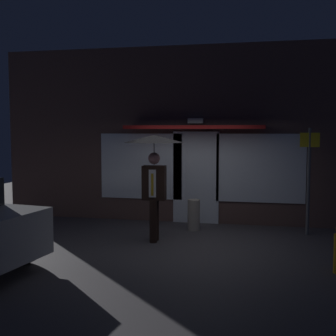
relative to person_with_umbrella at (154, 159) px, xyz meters
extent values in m
plane|color=#423F44|center=(0.56, -0.27, -1.65)|extent=(18.00, 18.00, 0.00)
cube|color=brown|center=(0.56, 2.08, 0.46)|extent=(9.78, 0.30, 4.23)
cube|color=white|center=(0.56, 1.91, -0.55)|extent=(1.10, 0.04, 2.20)
cube|color=white|center=(-0.80, 1.91, -0.30)|extent=(2.04, 0.04, 1.60)
cube|color=white|center=(2.07, 1.91, -0.30)|extent=(2.04, 0.04, 1.60)
cube|color=white|center=(0.56, 1.83, 0.80)|extent=(0.36, 0.16, 0.12)
cube|color=maroon|center=(0.56, 1.58, 0.65)|extent=(3.20, 0.70, 0.08)
cylinder|color=black|center=(0.00, -0.10, -1.23)|extent=(0.15, 0.15, 0.84)
cylinder|color=black|center=(0.00, 0.10, -1.23)|extent=(0.15, 0.15, 0.84)
cube|color=black|center=(0.00, 0.00, -0.47)|extent=(0.47, 0.25, 0.68)
cube|color=silver|center=(0.00, -0.13, -0.47)|extent=(0.14, 0.02, 0.55)
cube|color=#B28C19|center=(0.00, -0.13, -0.49)|extent=(0.05, 0.03, 0.44)
sphere|color=tan|center=(0.00, 0.00, 0.02)|extent=(0.23, 0.23, 0.23)
cylinder|color=slate|center=(0.00, 0.00, 0.02)|extent=(0.02, 0.02, 0.91)
cone|color=black|center=(0.00, 0.00, 0.41)|extent=(1.19, 1.19, 0.14)
cylinder|color=black|center=(-1.80, -1.91, -1.33)|extent=(0.67, 0.31, 0.64)
cylinder|color=#595B60|center=(3.07, 1.22, -0.52)|extent=(0.07, 0.07, 2.28)
cube|color=gold|center=(3.07, 1.20, 0.37)|extent=(0.40, 0.02, 0.30)
cylinder|color=#B2A899|center=(0.63, 1.14, -1.31)|extent=(0.28, 0.28, 0.69)
camera|label=1|loc=(2.02, -8.30, 0.56)|focal=46.24mm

